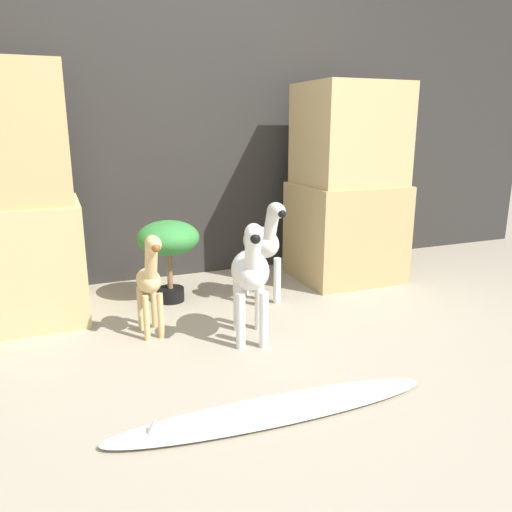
{
  "coord_description": "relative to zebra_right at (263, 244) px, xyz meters",
  "views": [
    {
      "loc": [
        -0.84,
        -1.82,
        1.08
      ],
      "look_at": [
        0.18,
        0.7,
        0.36
      ],
      "focal_mm": 35.0,
      "sensor_mm": 36.0,
      "label": 1
    }
  ],
  "objects": [
    {
      "name": "zebra_left",
      "position": [
        -0.29,
        -0.54,
        0.0
      ],
      "size": [
        0.28,
        0.47,
        0.65
      ],
      "color": "silver",
      "rests_on": "ground_plane"
    },
    {
      "name": "ground_plane",
      "position": [
        -0.32,
        -0.94,
        -0.37
      ],
      "size": [
        14.0,
        14.0,
        0.0
      ],
      "primitive_type": "plane",
      "color": "#9E937F"
    },
    {
      "name": "giraffe_figurine",
      "position": [
        -0.75,
        -0.3,
        -0.04
      ],
      "size": [
        0.13,
        0.35,
        0.57
      ],
      "color": "tan",
      "rests_on": "ground_plane"
    },
    {
      "name": "potted_palm_front",
      "position": [
        -0.54,
        0.2,
        0.01
      ],
      "size": [
        0.38,
        0.38,
        0.51
      ],
      "color": "black",
      "rests_on": "ground_plane"
    },
    {
      "name": "rock_pillar_right",
      "position": [
        0.74,
        0.24,
        0.28
      ],
      "size": [
        0.69,
        0.62,
        1.35
      ],
      "color": "tan",
      "rests_on": "ground_plane"
    },
    {
      "name": "zebra_right",
      "position": [
        0.0,
        0.0,
        0.0
      ],
      "size": [
        0.21,
        0.46,
        0.65
      ],
      "color": "silver",
      "rests_on": "ground_plane"
    },
    {
      "name": "surfboard",
      "position": [
        -0.46,
        -1.21,
        -0.35
      ],
      "size": [
        1.31,
        0.25,
        0.08
      ],
      "color": "silver",
      "rests_on": "ground_plane"
    },
    {
      "name": "wall_back",
      "position": [
        -0.32,
        0.77,
        0.73
      ],
      "size": [
        6.4,
        0.08,
        2.2
      ],
      "color": "#2D2B28",
      "rests_on": "ground_plane"
    },
    {
      "name": "rock_pillar_left",
      "position": [
        -1.39,
        0.24,
        0.3
      ],
      "size": [
        0.69,
        0.62,
        1.39
      ],
      "color": "tan",
      "rests_on": "ground_plane"
    }
  ]
}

